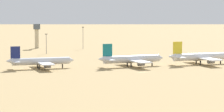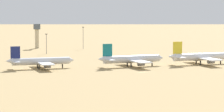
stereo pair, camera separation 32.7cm
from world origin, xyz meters
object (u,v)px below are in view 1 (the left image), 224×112
parked_jet_navy_3 (40,61)px  parked_jet_teal_4 (131,59)px  parked_jet_yellow_5 (200,57)px  light_pole_west (83,36)px  light_pole_mid (46,42)px  control_tower (37,34)px

parked_jet_navy_3 → parked_jet_teal_4: parked_jet_teal_4 is taller
parked_jet_yellow_5 → light_pole_west: (-45.33, 133.57, 5.50)m
parked_jet_navy_3 → parked_jet_teal_4: size_ratio=0.94×
parked_jet_navy_3 → parked_jet_teal_4: 52.72m
parked_jet_yellow_5 → light_pole_mid: size_ratio=2.93×
control_tower → light_pole_mid: control_tower is taller
control_tower → parked_jet_teal_4: bearing=-76.5°
parked_jet_teal_4 → parked_jet_yellow_5: size_ratio=0.97×
parked_jet_yellow_5 → control_tower: bearing=113.0°
parked_jet_navy_3 → control_tower: control_tower is taller
parked_jet_navy_3 → parked_jet_teal_4: (52.62, -3.34, 0.27)m
parked_jet_teal_4 → parked_jet_yellow_5: 44.32m
control_tower → light_pole_mid: 54.55m
parked_jet_yellow_5 → control_tower: control_tower is taller
light_pole_mid → parked_jet_navy_3: bearing=-99.9°
parked_jet_yellow_5 → light_pole_mid: light_pole_mid is taller
light_pole_mid → parked_jet_teal_4: bearing=-69.7°
parked_jet_navy_3 → parked_jet_yellow_5: bearing=-4.9°
parked_jet_teal_4 → light_pole_mid: light_pole_mid is taller
control_tower → light_pole_west: bearing=-24.6°
parked_jet_yellow_5 → light_pole_west: light_pole_west is taller
control_tower → light_pole_west: control_tower is taller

